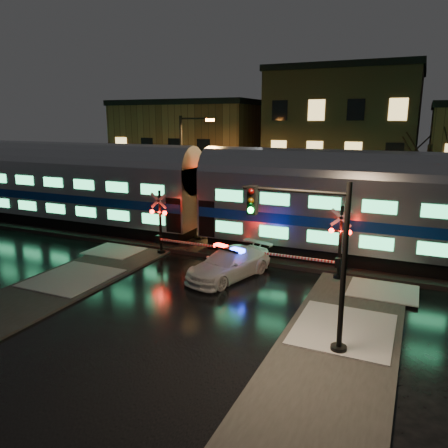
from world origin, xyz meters
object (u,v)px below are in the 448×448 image
at_px(crossing_signal_left, 165,230).
at_px(streetlight, 185,164).
at_px(crossing_signal_right, 332,250).
at_px(police_car, 229,264).
at_px(traffic_light, 315,263).

distance_m(crossing_signal_left, streetlight, 7.73).
bearing_deg(streetlight, crossing_signal_right, -29.60).
xyz_separation_m(police_car, crossing_signal_right, (4.64, 1.80, 0.79)).
bearing_deg(crossing_signal_right, crossing_signal_left, 179.99).
bearing_deg(streetlight, traffic_light, -47.54).
relative_size(police_car, crossing_signal_right, 1.03).
height_order(crossing_signal_right, crossing_signal_left, crossing_signal_left).
height_order(crossing_signal_left, streetlight, streetlight).
relative_size(crossing_signal_left, streetlight, 0.67).
height_order(crossing_signal_right, streetlight, streetlight).
xyz_separation_m(police_car, traffic_light, (5.35, -5.18, 2.35)).
distance_m(crossing_signal_right, crossing_signal_left, 9.41).
bearing_deg(police_car, traffic_light, -26.91).
bearing_deg(crossing_signal_right, police_car, -158.82).
distance_m(crossing_signal_right, traffic_light, 7.19).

